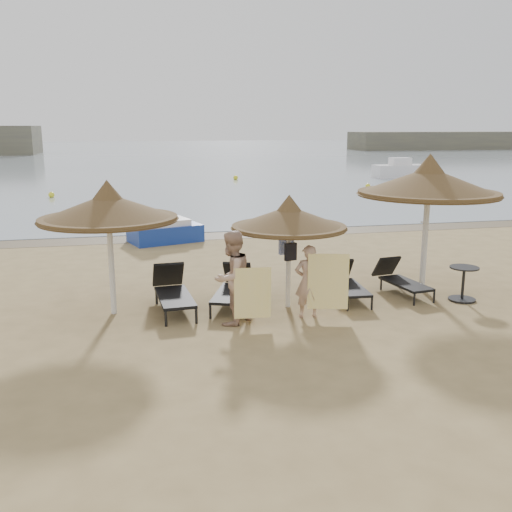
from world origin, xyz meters
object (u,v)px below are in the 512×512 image
Objects in this scene: palapa_right at (429,182)px; lounger_near_right at (346,282)px; palapa_left at (108,208)px; lounger_far_left at (173,290)px; lounger_far_right at (400,279)px; lounger_near_left at (233,288)px; palapa_center at (289,218)px; side_table at (463,285)px; pedal_boat at (164,230)px; person_left at (232,270)px; person_right at (308,276)px.

palapa_right is 1.79× the size of lounger_near_right.
palapa_left is 5.59m from lounger_near_right.
lounger_far_right is (5.38, 0.02, -0.06)m from lounger_far_left.
palapa_left reaches higher than lounger_near_left.
lounger_far_left is (1.26, 0.05, -1.85)m from palapa_left.
palapa_left is 1.55× the size of lounger_near_right.
palapa_center is 1.24× the size of lounger_near_left.
side_table is (2.51, -0.80, 0.01)m from lounger_near_right.
palapa_right is at bearing -2.71° from lounger_far_left.
pedal_boat is at bearing 78.31° from palapa_left.
lounger_near_right is 0.84× the size of person_left.
lounger_far_right is at bearing 0.60° from palapa_left.
palapa_left is 8.04m from side_table.
palapa_center reaches higher than pedal_boat.
side_table is at bearing -5.82° from palapa_left.
palapa_center is 1.41× the size of person_right.
person_left reaches higher than pedal_boat.
person_left is at bearing 6.69° from person_right.
person_right is at bearing -135.18° from lounger_near_right.
person_left is (-0.25, -1.24, 0.72)m from lounger_near_left.
palapa_center is at bearing 173.94° from side_table.
palapa_left is 3.63× the size of side_table.
palapa_center is 2.24m from lounger_near_right.
lounger_far_left is at bearing -18.42° from person_right.
palapa_right is 1.25× the size of pedal_boat.
lounger_near_left is (2.60, 0.07, -1.88)m from palapa_left.
palapa_center is 3.18× the size of side_table.
lounger_near_left is 1.10× the size of lounger_far_right.
lounger_far_left is at bearing 2.41° from palapa_left.
pedal_boat is (-5.71, 7.44, -2.21)m from palapa_right.
lounger_far_left is 7.56m from pedal_boat.
side_table is at bearing -11.13° from lounger_far_left.
palapa_left is 1.42× the size of lounger_near_left.
palapa_right is 5.19m from lounger_near_left.
palapa_left reaches higher than person_right.
lounger_near_right is 8.45m from pedal_boat.
lounger_near_right is at bearing 13.71° from palapa_center.
palapa_center reaches higher than side_table.
lounger_near_left is 1.88m from person_right.
palapa_left is 1.61× the size of person_right.
side_table is (0.49, -0.95, -2.25)m from palapa_right.
lounger_far_right is 0.69× the size of pedal_boat.
palapa_center is at bearing -13.28° from lounger_far_left.
lounger_near_right is 2.35× the size of side_table.
lounger_near_left is 1.45m from person_left.
person_right is at bearing -158.95° from palapa_right.
palapa_left is at bearing -119.07° from pedal_boat.
person_right is at bearing -175.12° from side_table.
palapa_center is at bearing -171.54° from palapa_right.
palapa_center is 4.36m from side_table.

